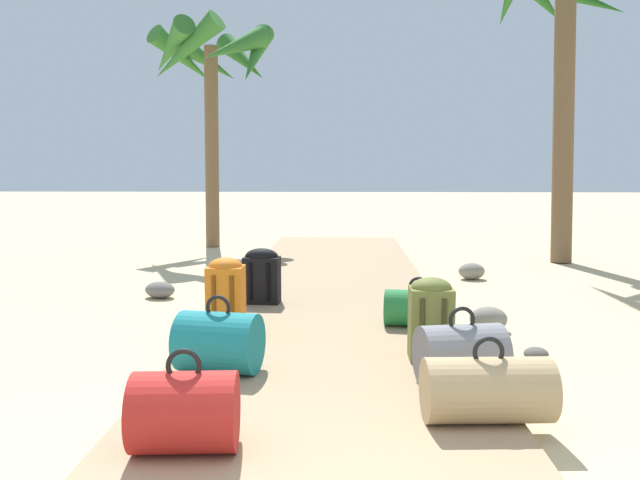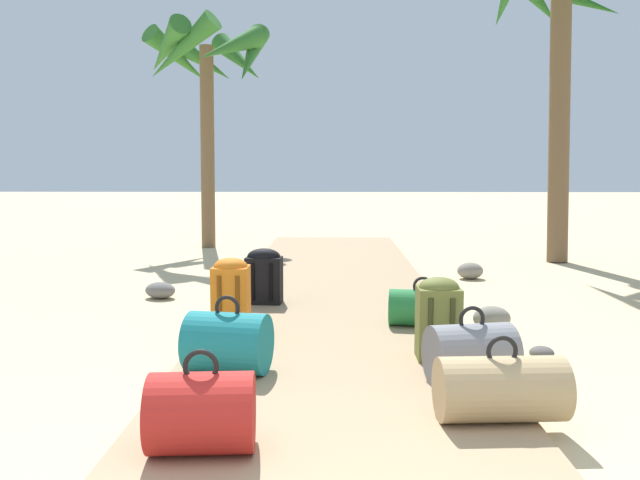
{
  "view_description": "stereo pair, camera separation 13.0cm",
  "coord_description": "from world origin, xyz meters",
  "px_view_note": "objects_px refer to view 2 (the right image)",
  "views": [
    {
      "loc": [
        0.12,
        -1.7,
        1.38
      ],
      "look_at": [
        -0.15,
        5.73,
        0.55
      ],
      "focal_mm": 36.96,
      "sensor_mm": 36.0,
      "label": 1
    },
    {
      "loc": [
        -0.01,
        -1.7,
        1.38
      ],
      "look_at": [
        -0.15,
        5.73,
        0.55
      ],
      "focal_mm": 36.96,
      "sensor_mm": 36.0,
      "label": 2
    }
  ],
  "objects_px": {
    "duffel_bag_teal": "(228,342)",
    "duffel_bag_grey": "(471,354)",
    "backpack_orange": "(231,294)",
    "duffel_bag_green": "(423,308)",
    "duffel_bag_tan": "(501,389)",
    "backpack_black": "(264,274)",
    "palm_tree_far_left": "(208,67)",
    "palm_tree_far_right": "(564,18)",
    "duffel_bag_red": "(202,412)",
    "backpack_olive": "(438,316)"
  },
  "relations": [
    {
      "from": "duffel_bag_grey",
      "to": "palm_tree_far_left",
      "type": "height_order",
      "value": "palm_tree_far_left"
    },
    {
      "from": "duffel_bag_tan",
      "to": "duffel_bag_green",
      "type": "distance_m",
      "value": 2.02
    },
    {
      "from": "duffel_bag_tan",
      "to": "backpack_black",
      "type": "relative_size",
      "value": 1.26
    },
    {
      "from": "duffel_bag_tan",
      "to": "duffel_bag_teal",
      "type": "height_order",
      "value": "duffel_bag_teal"
    },
    {
      "from": "backpack_olive",
      "to": "duffel_bag_teal",
      "type": "bearing_deg",
      "value": -166.5
    },
    {
      "from": "duffel_bag_red",
      "to": "duffel_bag_teal",
      "type": "height_order",
      "value": "duffel_bag_teal"
    },
    {
      "from": "palm_tree_far_left",
      "to": "duffel_bag_tan",
      "type": "bearing_deg",
      "value": -69.59
    },
    {
      "from": "backpack_black",
      "to": "palm_tree_far_right",
      "type": "height_order",
      "value": "palm_tree_far_right"
    },
    {
      "from": "backpack_black",
      "to": "duffel_bag_green",
      "type": "relative_size",
      "value": 0.91
    },
    {
      "from": "backpack_olive",
      "to": "backpack_orange",
      "type": "relative_size",
      "value": 0.94
    },
    {
      "from": "duffel_bag_green",
      "to": "backpack_olive",
      "type": "bearing_deg",
      "value": -91.24
    },
    {
      "from": "duffel_bag_red",
      "to": "backpack_olive",
      "type": "distance_m",
      "value": 2.0
    },
    {
      "from": "backpack_orange",
      "to": "duffel_bag_red",
      "type": "bearing_deg",
      "value": -84.78
    },
    {
      "from": "duffel_bag_teal",
      "to": "palm_tree_far_left",
      "type": "xyz_separation_m",
      "value": [
        -1.44,
        7.22,
        2.78
      ]
    },
    {
      "from": "duffel_bag_teal",
      "to": "backpack_black",
      "type": "bearing_deg",
      "value": 89.8
    },
    {
      "from": "backpack_olive",
      "to": "duffel_bag_red",
      "type": "bearing_deg",
      "value": -131.18
    },
    {
      "from": "duffel_bag_red",
      "to": "palm_tree_far_right",
      "type": "height_order",
      "value": "palm_tree_far_right"
    },
    {
      "from": "duffel_bag_tan",
      "to": "backpack_olive",
      "type": "distance_m",
      "value": 1.11
    },
    {
      "from": "duffel_bag_tan",
      "to": "backpack_orange",
      "type": "relative_size",
      "value": 1.12
    },
    {
      "from": "duffel_bag_tan",
      "to": "duffel_bag_green",
      "type": "xyz_separation_m",
      "value": [
        -0.13,
        2.02,
        -0.02
      ]
    },
    {
      "from": "backpack_black",
      "to": "palm_tree_far_left",
      "type": "xyz_separation_m",
      "value": [
        -1.45,
        5.08,
        2.69
      ]
    },
    {
      "from": "backpack_orange",
      "to": "palm_tree_far_right",
      "type": "relative_size",
      "value": 0.13
    },
    {
      "from": "duffel_bag_grey",
      "to": "backpack_black",
      "type": "bearing_deg",
      "value": 122.48
    },
    {
      "from": "backpack_orange",
      "to": "duffel_bag_grey",
      "type": "xyz_separation_m",
      "value": [
        1.62,
        -1.18,
        -0.13
      ]
    },
    {
      "from": "duffel_bag_teal",
      "to": "duffel_bag_grey",
      "type": "xyz_separation_m",
      "value": [
        1.49,
        -0.2,
        -0.01
      ]
    },
    {
      "from": "duffel_bag_red",
      "to": "duffel_bag_green",
      "type": "distance_m",
      "value": 2.77
    },
    {
      "from": "duffel_bag_tan",
      "to": "duffel_bag_green",
      "type": "bearing_deg",
      "value": 93.59
    },
    {
      "from": "duffel_bag_tan",
      "to": "duffel_bag_teal",
      "type": "bearing_deg",
      "value": 153.36
    },
    {
      "from": "duffel_bag_red",
      "to": "duffel_bag_tan",
      "type": "distance_m",
      "value": 1.51
    },
    {
      "from": "duffel_bag_grey",
      "to": "duffel_bag_red",
      "type": "bearing_deg",
      "value": -145.66
    },
    {
      "from": "palm_tree_far_right",
      "to": "palm_tree_far_left",
      "type": "distance_m",
      "value": 5.63
    },
    {
      "from": "backpack_orange",
      "to": "duffel_bag_grey",
      "type": "height_order",
      "value": "backpack_orange"
    },
    {
      "from": "duffel_bag_green",
      "to": "duffel_bag_grey",
      "type": "height_order",
      "value": "duffel_bag_grey"
    },
    {
      "from": "duffel_bag_red",
      "to": "backpack_black",
      "type": "distance_m",
      "value": 3.31
    },
    {
      "from": "backpack_olive",
      "to": "palm_tree_far_left",
      "type": "distance_m",
      "value": 7.91
    },
    {
      "from": "backpack_olive",
      "to": "palm_tree_far_right",
      "type": "relative_size",
      "value": 0.13
    },
    {
      "from": "backpack_orange",
      "to": "duffel_bag_green",
      "type": "relative_size",
      "value": 1.03
    },
    {
      "from": "duffel_bag_red",
      "to": "duffel_bag_tan",
      "type": "xyz_separation_m",
      "value": [
        1.46,
        0.4,
        -0.02
      ]
    },
    {
      "from": "duffel_bag_green",
      "to": "duffel_bag_grey",
      "type": "distance_m",
      "value": 1.45
    },
    {
      "from": "backpack_orange",
      "to": "duffel_bag_green",
      "type": "bearing_deg",
      "value": 10.16
    },
    {
      "from": "backpack_black",
      "to": "duffel_bag_green",
      "type": "xyz_separation_m",
      "value": [
        1.39,
        -0.88,
        -0.13
      ]
    },
    {
      "from": "duffel_bag_tan",
      "to": "duffel_bag_teal",
      "type": "relative_size",
      "value": 1.18
    },
    {
      "from": "palm_tree_far_left",
      "to": "backpack_black",
      "type": "bearing_deg",
      "value": -74.06
    },
    {
      "from": "duffel_bag_grey",
      "to": "duffel_bag_teal",
      "type": "bearing_deg",
      "value": 172.51
    },
    {
      "from": "duffel_bag_grey",
      "to": "palm_tree_far_right",
      "type": "bearing_deg",
      "value": 67.21
    },
    {
      "from": "duffel_bag_tan",
      "to": "duffel_bag_grey",
      "type": "xyz_separation_m",
      "value": [
        -0.03,
        0.57,
        0.02
      ]
    },
    {
      "from": "duffel_bag_red",
      "to": "backpack_orange",
      "type": "height_order",
      "value": "backpack_orange"
    },
    {
      "from": "duffel_bag_red",
      "to": "palm_tree_far_left",
      "type": "height_order",
      "value": "palm_tree_far_left"
    },
    {
      "from": "duffel_bag_red",
      "to": "duffel_bag_teal",
      "type": "relative_size",
      "value": 0.89
    },
    {
      "from": "palm_tree_far_right",
      "to": "duffel_bag_teal",
      "type": "bearing_deg",
      "value": -125.02
    }
  ]
}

